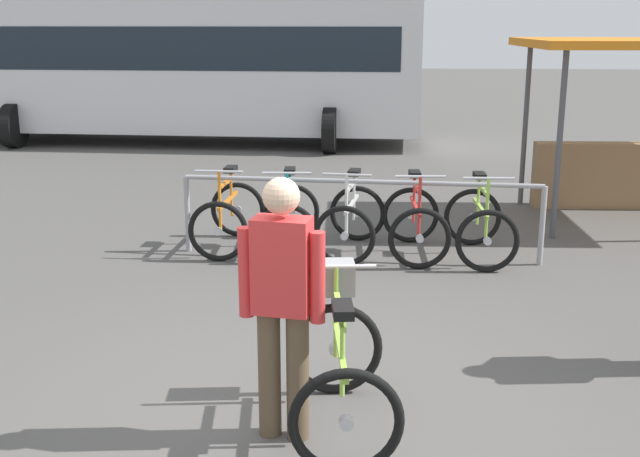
% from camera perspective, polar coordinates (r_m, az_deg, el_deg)
% --- Properties ---
extents(ground_plane, '(80.00, 80.00, 0.00)m').
position_cam_1_polar(ground_plane, '(5.35, -2.77, -13.03)').
color(ground_plane, '#514F4C').
extents(bike_rack_rail, '(3.90, 0.35, 0.88)m').
position_cam_1_polar(bike_rack_rail, '(8.41, 2.93, 2.34)').
color(bike_rack_rail, '#99999E').
rests_on(bike_rack_rail, ground).
extents(racked_bike_orange, '(0.71, 1.13, 0.97)m').
position_cam_1_polar(racked_bike_orange, '(8.90, -6.70, 0.86)').
color(racked_bike_orange, black).
rests_on(racked_bike_orange, ground).
extents(racked_bike_teal, '(0.71, 1.11, 0.97)m').
position_cam_1_polar(racked_bike_teal, '(8.75, -2.26, 0.72)').
color(racked_bike_teal, black).
rests_on(racked_bike_teal, ground).
extents(racked_bike_white, '(0.79, 1.17, 0.97)m').
position_cam_1_polar(racked_bike_white, '(8.66, 2.31, 0.57)').
color(racked_bike_white, black).
rests_on(racked_bike_white, ground).
extents(racked_bike_red, '(0.70, 1.12, 0.97)m').
position_cam_1_polar(racked_bike_red, '(8.63, 6.94, 0.41)').
color(racked_bike_red, black).
rests_on(racked_bike_red, ground).
extents(racked_bike_lime, '(0.68, 1.12, 0.97)m').
position_cam_1_polar(racked_bike_lime, '(8.65, 11.58, 0.25)').
color(racked_bike_lime, black).
rests_on(racked_bike_lime, ground).
extents(featured_bicycle, '(0.77, 1.21, 0.97)m').
position_cam_1_polar(featured_bicycle, '(4.98, 1.40, -9.51)').
color(featured_bicycle, black).
rests_on(featured_bicycle, ground).
extents(person_with_featured_bike, '(0.52, 0.26, 1.64)m').
position_cam_1_polar(person_with_featured_bike, '(4.67, -2.76, -5.11)').
color(person_with_featured_bike, brown).
rests_on(person_with_featured_bike, ground).
extents(bus_distant, '(10.11, 3.73, 3.08)m').
position_cam_1_polar(bus_distant, '(17.11, -9.98, 12.06)').
color(bus_distant, silver).
rests_on(bus_distant, ground).
extents(market_stall, '(3.15, 2.37, 2.30)m').
position_cam_1_polar(market_stall, '(11.07, 22.11, 8.02)').
color(market_stall, '#4C4C51').
rests_on(market_stall, ground).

